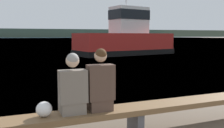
{
  "coord_description": "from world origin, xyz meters",
  "views": [
    {
      "loc": [
        -2.7,
        -0.1,
        1.64
      ],
      "look_at": [
        -0.06,
        6.5,
        0.82
      ],
      "focal_mm": 40.0,
      "sensor_mm": 36.0,
      "label": 1
    }
  ],
  "objects_px": {
    "shopping_bag": "(44,109)",
    "person_right": "(100,84)",
    "person_left": "(73,88)",
    "tugboat_red": "(126,40)",
    "bench_main": "(135,111)"
  },
  "relations": [
    {
      "from": "bench_main",
      "to": "person_right",
      "type": "height_order",
      "value": "person_right"
    },
    {
      "from": "person_left",
      "to": "tugboat_red",
      "type": "bearing_deg",
      "value": 62.54
    },
    {
      "from": "shopping_bag",
      "to": "tugboat_red",
      "type": "distance_m",
      "value": 18.14
    },
    {
      "from": "bench_main",
      "to": "tugboat_red",
      "type": "distance_m",
      "value": 17.5
    },
    {
      "from": "bench_main",
      "to": "person_left",
      "type": "height_order",
      "value": "person_left"
    },
    {
      "from": "shopping_bag",
      "to": "person_left",
      "type": "bearing_deg",
      "value": -0.27
    },
    {
      "from": "person_left",
      "to": "person_right",
      "type": "relative_size",
      "value": 0.94
    },
    {
      "from": "person_right",
      "to": "bench_main",
      "type": "bearing_deg",
      "value": -0.5
    },
    {
      "from": "person_right",
      "to": "shopping_bag",
      "type": "xyz_separation_m",
      "value": [
        -0.86,
        0.0,
        -0.3
      ]
    },
    {
      "from": "person_left",
      "to": "tugboat_red",
      "type": "relative_size",
      "value": 0.1
    },
    {
      "from": "person_left",
      "to": "tugboat_red",
      "type": "height_order",
      "value": "tugboat_red"
    },
    {
      "from": "tugboat_red",
      "to": "shopping_bag",
      "type": "bearing_deg",
      "value": 140.27
    },
    {
      "from": "bench_main",
      "to": "person_left",
      "type": "distance_m",
      "value": 1.15
    },
    {
      "from": "person_left",
      "to": "shopping_bag",
      "type": "height_order",
      "value": "person_left"
    },
    {
      "from": "shopping_bag",
      "to": "person_right",
      "type": "bearing_deg",
      "value": -0.23
    }
  ]
}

